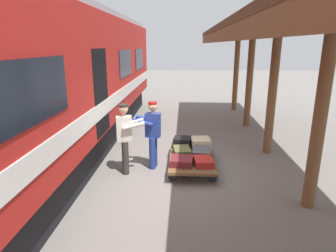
{
  "coord_description": "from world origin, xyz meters",
  "views": [
    {
      "loc": [
        0.0,
        6.67,
        3.03
      ],
      "look_at": [
        0.37,
        -0.04,
        1.15
      ],
      "focal_mm": 31.11,
      "sensor_mm": 36.0,
      "label": 1
    }
  ],
  "objects_px": {
    "suitcase_cream_canvas": "(201,143)",
    "suitcase_olive_duffel": "(182,152)",
    "luggage_cart": "(192,157)",
    "porter_in_overalls": "(152,133)",
    "train_car": "(39,87)",
    "suitcase_red_plastic": "(203,162)",
    "suitcase_black_hardshell": "(182,142)",
    "porter_by_door": "(126,136)",
    "suitcase_maroon_trunk": "(182,161)",
    "suitcase_slate_roller": "(202,152)"
  },
  "relations": [
    {
      "from": "train_car",
      "to": "suitcase_slate_roller",
      "type": "bearing_deg",
      "value": -175.02
    },
    {
      "from": "luggage_cart",
      "to": "suitcase_cream_canvas",
      "type": "relative_size",
      "value": 4.18
    },
    {
      "from": "suitcase_slate_roller",
      "to": "suitcase_red_plastic",
      "type": "bearing_deg",
      "value": 90.0
    },
    {
      "from": "suitcase_black_hardshell",
      "to": "suitcase_maroon_trunk",
      "type": "height_order",
      "value": "suitcase_black_hardshell"
    },
    {
      "from": "luggage_cart",
      "to": "porter_in_overalls",
      "type": "bearing_deg",
      "value": 6.83
    },
    {
      "from": "suitcase_olive_duffel",
      "to": "luggage_cart",
      "type": "bearing_deg",
      "value": -180.0
    },
    {
      "from": "luggage_cart",
      "to": "suitcase_black_hardshell",
      "type": "relative_size",
      "value": 4.83
    },
    {
      "from": "suitcase_slate_roller",
      "to": "suitcase_cream_canvas",
      "type": "distance_m",
      "value": 0.61
    },
    {
      "from": "suitcase_black_hardshell",
      "to": "porter_by_door",
      "type": "distance_m",
      "value": 1.79
    },
    {
      "from": "train_car",
      "to": "suitcase_cream_canvas",
      "type": "xyz_separation_m",
      "value": [
        -3.91,
        -0.94,
        -1.63
      ]
    },
    {
      "from": "suitcase_cream_canvas",
      "to": "porter_in_overalls",
      "type": "relative_size",
      "value": 0.31
    },
    {
      "from": "suitcase_slate_roller",
      "to": "porter_by_door",
      "type": "height_order",
      "value": "porter_by_door"
    },
    {
      "from": "porter_by_door",
      "to": "train_car",
      "type": "bearing_deg",
      "value": -3.43
    },
    {
      "from": "train_car",
      "to": "porter_in_overalls",
      "type": "height_order",
      "value": "train_car"
    },
    {
      "from": "train_car",
      "to": "suitcase_olive_duffel",
      "type": "bearing_deg",
      "value": -174.29
    },
    {
      "from": "suitcase_olive_duffel",
      "to": "suitcase_black_hardshell",
      "type": "height_order",
      "value": "suitcase_black_hardshell"
    },
    {
      "from": "luggage_cart",
      "to": "suitcase_maroon_trunk",
      "type": "relative_size",
      "value": 4.22
    },
    {
      "from": "train_car",
      "to": "porter_by_door",
      "type": "relative_size",
      "value": 10.04
    },
    {
      "from": "suitcase_cream_canvas",
      "to": "train_car",
      "type": "bearing_deg",
      "value": 13.58
    },
    {
      "from": "porter_in_overalls",
      "to": "porter_by_door",
      "type": "distance_m",
      "value": 0.7
    },
    {
      "from": "suitcase_red_plastic",
      "to": "suitcase_olive_duffel",
      "type": "xyz_separation_m",
      "value": [
        0.5,
        -0.6,
        0.02
      ]
    },
    {
      "from": "train_car",
      "to": "suitcase_maroon_trunk",
      "type": "bearing_deg",
      "value": 175.58
    },
    {
      "from": "suitcase_cream_canvas",
      "to": "suitcase_olive_duffel",
      "type": "bearing_deg",
      "value": 50.12
    },
    {
      "from": "train_car",
      "to": "suitcase_red_plastic",
      "type": "xyz_separation_m",
      "value": [
        -3.91,
        0.26,
        -1.69
      ]
    },
    {
      "from": "suitcase_red_plastic",
      "to": "suitcase_black_hardshell",
      "type": "bearing_deg",
      "value": -67.32
    },
    {
      "from": "suitcase_red_plastic",
      "to": "train_car",
      "type": "bearing_deg",
      "value": -3.85
    },
    {
      "from": "luggage_cart",
      "to": "porter_by_door",
      "type": "distance_m",
      "value": 1.8
    },
    {
      "from": "luggage_cart",
      "to": "porter_by_door",
      "type": "xyz_separation_m",
      "value": [
        1.61,
        0.46,
        0.67
      ]
    },
    {
      "from": "suitcase_slate_roller",
      "to": "suitcase_maroon_trunk",
      "type": "bearing_deg",
      "value": 50.12
    },
    {
      "from": "suitcase_red_plastic",
      "to": "porter_by_door",
      "type": "bearing_deg",
      "value": -4.31
    },
    {
      "from": "porter_by_door",
      "to": "luggage_cart",
      "type": "bearing_deg",
      "value": -163.92
    },
    {
      "from": "suitcase_red_plastic",
      "to": "suitcase_cream_canvas",
      "type": "distance_m",
      "value": 1.21
    },
    {
      "from": "porter_in_overalls",
      "to": "porter_by_door",
      "type": "xyz_separation_m",
      "value": [
        0.61,
        0.34,
        0.0
      ]
    },
    {
      "from": "train_car",
      "to": "suitcase_olive_duffel",
      "type": "distance_m",
      "value": 3.81
    },
    {
      "from": "train_car",
      "to": "suitcase_maroon_trunk",
      "type": "xyz_separation_m",
      "value": [
        -3.4,
        0.26,
        -1.68
      ]
    },
    {
      "from": "luggage_cart",
      "to": "porter_by_door",
      "type": "height_order",
      "value": "porter_by_door"
    },
    {
      "from": "porter_in_overalls",
      "to": "porter_by_door",
      "type": "bearing_deg",
      "value": 29.46
    },
    {
      "from": "train_car",
      "to": "suitcase_cream_canvas",
      "type": "bearing_deg",
      "value": -166.42
    },
    {
      "from": "luggage_cart",
      "to": "porter_in_overalls",
      "type": "xyz_separation_m",
      "value": [
        1.0,
        0.12,
        0.67
      ]
    },
    {
      "from": "suitcase_red_plastic",
      "to": "suitcase_olive_duffel",
      "type": "distance_m",
      "value": 0.79
    },
    {
      "from": "suitcase_black_hardshell",
      "to": "suitcase_maroon_trunk",
      "type": "distance_m",
      "value": 1.21
    },
    {
      "from": "suitcase_red_plastic",
      "to": "suitcase_black_hardshell",
      "type": "relative_size",
      "value": 1.16
    },
    {
      "from": "porter_in_overalls",
      "to": "suitcase_black_hardshell",
      "type": "bearing_deg",
      "value": -135.94
    },
    {
      "from": "suitcase_maroon_trunk",
      "to": "suitcase_cream_canvas",
      "type": "height_order",
      "value": "suitcase_cream_canvas"
    },
    {
      "from": "suitcase_black_hardshell",
      "to": "porter_by_door",
      "type": "xyz_separation_m",
      "value": [
        1.36,
        1.07,
        0.49
      ]
    },
    {
      "from": "suitcase_slate_roller",
      "to": "suitcase_cream_canvas",
      "type": "xyz_separation_m",
      "value": [
        0.0,
        -0.6,
        0.05
      ]
    },
    {
      "from": "suitcase_maroon_trunk",
      "to": "porter_by_door",
      "type": "distance_m",
      "value": 1.47
    },
    {
      "from": "suitcase_maroon_trunk",
      "to": "porter_in_overalls",
      "type": "height_order",
      "value": "porter_in_overalls"
    },
    {
      "from": "suitcase_cream_canvas",
      "to": "suitcase_slate_roller",
      "type": "bearing_deg",
      "value": 90.0
    },
    {
      "from": "suitcase_red_plastic",
      "to": "suitcase_cream_canvas",
      "type": "bearing_deg",
      "value": -90.0
    }
  ]
}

